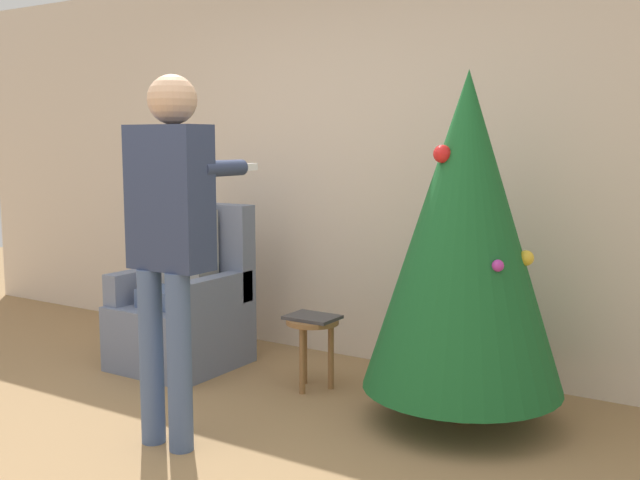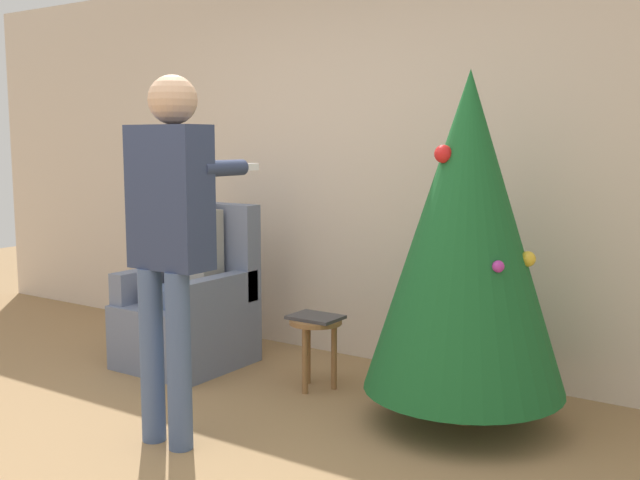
{
  "view_description": "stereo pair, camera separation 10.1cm",
  "coord_description": "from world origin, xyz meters",
  "px_view_note": "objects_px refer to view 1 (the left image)",
  "views": [
    {
      "loc": [
        2.5,
        -2.24,
        1.51
      ],
      "look_at": [
        0.5,
        0.9,
        1.01
      ],
      "focal_mm": 42.0,
      "sensor_mm": 36.0,
      "label": 1
    },
    {
      "loc": [
        2.58,
        -2.18,
        1.51
      ],
      "look_at": [
        0.5,
        0.9,
        1.01
      ],
      "focal_mm": 42.0,
      "sensor_mm": 36.0,
      "label": 2
    }
  ],
  "objects_px": {
    "armchair": "(186,313)",
    "person_standing": "(170,224)",
    "person_seated": "(181,265)",
    "christmas_tree": "(465,233)",
    "side_stool": "(312,333)"
  },
  "relations": [
    {
      "from": "person_seated",
      "to": "person_standing",
      "type": "xyz_separation_m",
      "value": [
        0.87,
        -0.99,
        0.42
      ]
    },
    {
      "from": "armchair",
      "to": "person_seated",
      "type": "xyz_separation_m",
      "value": [
        0.0,
        -0.04,
        0.33
      ]
    },
    {
      "from": "armchair",
      "to": "person_standing",
      "type": "xyz_separation_m",
      "value": [
        0.87,
        -1.03,
        0.75
      ]
    },
    {
      "from": "armchair",
      "to": "side_stool",
      "type": "height_order",
      "value": "armchair"
    },
    {
      "from": "side_stool",
      "to": "armchair",
      "type": "bearing_deg",
      "value": -178.37
    },
    {
      "from": "christmas_tree",
      "to": "armchair",
      "type": "distance_m",
      "value": 2.09
    },
    {
      "from": "person_standing",
      "to": "person_seated",
      "type": "bearing_deg",
      "value": 131.16
    },
    {
      "from": "person_standing",
      "to": "side_stool",
      "type": "distance_m",
      "value": 1.31
    },
    {
      "from": "christmas_tree",
      "to": "side_stool",
      "type": "height_order",
      "value": "christmas_tree"
    },
    {
      "from": "armchair",
      "to": "person_standing",
      "type": "distance_m",
      "value": 1.54
    },
    {
      "from": "christmas_tree",
      "to": "person_standing",
      "type": "xyz_separation_m",
      "value": [
        -1.11,
        -1.03,
        0.07
      ]
    },
    {
      "from": "person_standing",
      "to": "armchair",
      "type": "bearing_deg",
      "value": 130.1
    },
    {
      "from": "person_seated",
      "to": "person_standing",
      "type": "height_order",
      "value": "person_standing"
    },
    {
      "from": "christmas_tree",
      "to": "side_stool",
      "type": "distance_m",
      "value": 1.19
    },
    {
      "from": "christmas_tree",
      "to": "person_seated",
      "type": "distance_m",
      "value": 2.0
    }
  ]
}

